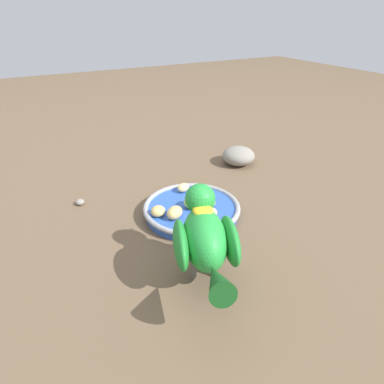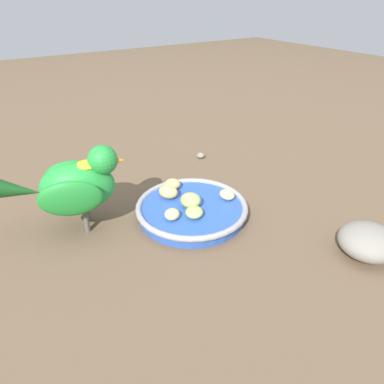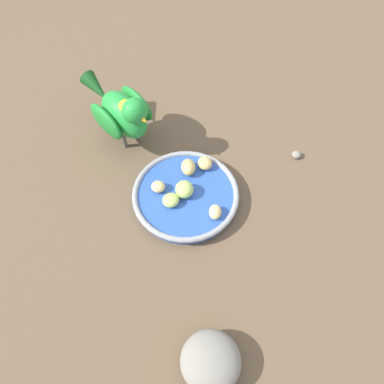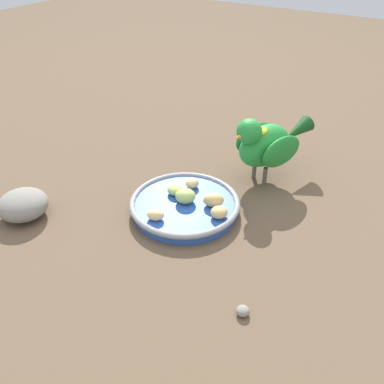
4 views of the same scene
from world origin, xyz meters
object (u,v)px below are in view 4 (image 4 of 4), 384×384
Objects in this scene: apple_piece_3 at (192,183)px; pebble_0 at (243,311)px; apple_piece_2 at (214,200)px; apple_piece_4 at (219,212)px; rock_large at (23,205)px; apple_piece_0 at (176,189)px; parrot at (266,143)px; apple_piece_5 at (155,215)px; apple_piece_1 at (185,196)px; feeding_bowl at (186,206)px.

pebble_0 is at bearing 136.00° from apple_piece_3.
apple_piece_2 is at bearing 155.01° from apple_piece_3.
apple_piece_4 is 0.34× the size of rock_large.
apple_piece_0 is 1.22× the size of apple_piece_3.
rock_large reaches higher than apple_piece_0.
apple_piece_3 is 1.36× the size of pebble_0.
parrot is at bearing -99.22° from apple_piece_2.
apple_piece_5 is at bearing 90.16° from apple_piece_3.
apple_piece_1 reaches higher than apple_piece_4.
feeding_bowl is at bearing 110.38° from apple_piece_3.
apple_piece_4 is at bearing 20.58° from parrot.
parrot is at bearing -125.10° from apple_piece_3.
apple_piece_2 is 0.42× the size of rock_large.
apple_piece_2 reaches higher than apple_piece_3.
apple_piece_5 is at bearing 54.01° from apple_piece_2.
pebble_0 is at bearing 40.95° from parrot.
apple_piece_3 is at bearing -69.62° from feeding_bowl.
apple_piece_3 is 0.17m from parrot.
apple_piece_0 is at bearing -138.73° from rock_large.
apple_piece_4 is at bearing -144.17° from apple_piece_5.
apple_piece_0 is at bearing 3.40° from apple_piece_2.
apple_piece_3 and apple_piece_5 have the same top height.
apple_piece_2 reaches higher than apple_piece_4.
pebble_0 is at bearing 141.31° from feeding_bowl.
apple_piece_0 is 0.36× the size of rock_large.
parrot is at bearing -112.90° from apple_piece_1.
apple_piece_4 is (-0.08, 0.01, -0.00)m from apple_piece_1.
apple_piece_5 is at bearing -156.08° from rock_large.
apple_piece_4 is at bearing -152.39° from rock_large.
rock_large is at bearing 44.30° from apple_piece_3.
pebble_0 is at bearing 143.10° from apple_piece_0.
apple_piece_2 is 1.94× the size of pebble_0.
rock_large is (0.22, 0.19, -0.00)m from apple_piece_0.
apple_piece_5 is (0.09, 0.07, -0.00)m from apple_piece_4.
apple_piece_1 reaches higher than apple_piece_0.
rock_large is (0.33, 0.36, -0.06)m from parrot.
apple_piece_0 and apple_piece_3 have the same top height.
apple_piece_2 is 0.36m from rock_large.
apple_piece_5 is (0.02, 0.07, -0.00)m from apple_piece_1.
feeding_bowl is 0.02m from apple_piece_1.
apple_piece_3 is at bearing -112.93° from apple_piece_0.
apple_piece_3 is 0.85× the size of apple_piece_4.
apple_piece_3 reaches higher than feeding_bowl.
apple_piece_3 is (0.07, -0.03, -0.00)m from apple_piece_2.
apple_piece_1 is at bearing -40.31° from feeding_bowl.
parrot is (-0.09, -0.13, 0.06)m from apple_piece_3.
apple_piece_1 is (0.00, -0.00, 0.02)m from feeding_bowl.
apple_piece_3 is at bearing -24.99° from apple_piece_2.
pebble_0 is at bearing 130.20° from apple_piece_2.
apple_piece_0 is at bearing -22.94° from apple_piece_1.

